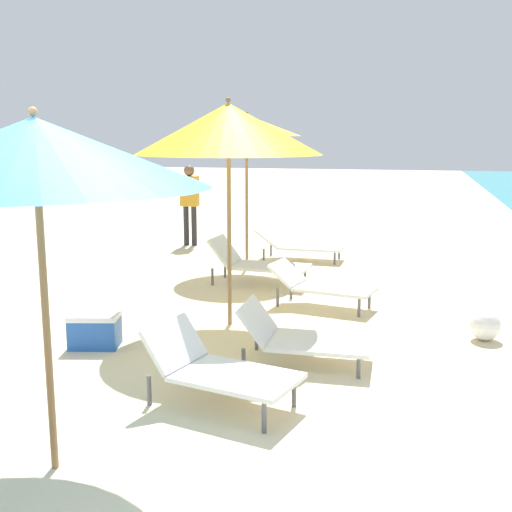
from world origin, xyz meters
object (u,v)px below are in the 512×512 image
Objects in this scene: lounger_farthest_inland at (256,262)px; cooler_box at (95,330)px; umbrella_second at (228,129)px; umbrella_farthest at (246,126)px; lounger_farthest_shoreside at (299,244)px; beach_ball at (485,325)px; lounger_second_shoreside at (320,285)px; lounger_nearest_shoreside at (218,368)px; umbrella_nearest at (35,153)px; person_walking_far at (190,197)px; lounger_second_inland at (301,336)px.

lounger_farthest_inland is 2.58× the size of cooler_box.
cooler_box is (-1.17, -1.15, -2.13)m from umbrella_second.
umbrella_farthest is 1.66× the size of lounger_farthest_shoreside.
beach_ball is (2.93, 0.10, -2.15)m from umbrella_second.
lounger_second_shoreside is at bearing 46.14° from cooler_box.
lounger_second_shoreside is (0.38, 3.33, -0.03)m from lounger_nearest_shoreside.
cooler_box is at bearing -101.37° from lounger_farthest_shoreside.
umbrella_nearest is 1.46× the size of person_walking_far.
cooler_box is (-0.97, -3.29, -0.15)m from lounger_farthest_inland.
lounger_second_inland reaches higher than lounger_second_shoreside.
umbrella_farthest is at bearing 83.26° from cooler_box.
umbrella_farthest is at bearing 101.30° from umbrella_second.
lounger_second_inland reaches higher than lounger_farthest_shoreside.
umbrella_second is at bearing 132.25° from lounger_second_inland.
lounger_second_inland is 3.84× the size of beach_ball.
umbrella_farthest reaches higher than lounger_second_shoreside.
lounger_second_inland is 0.82× the size of lounger_farthest_shoreside.
lounger_second_inland is 5.16m from umbrella_farthest.
beach_ball is at bearing 16.95° from cooler_box.
umbrella_second reaches higher than person_walking_far.
beach_ball is (5.32, -5.14, -0.83)m from person_walking_far.
umbrella_nearest is 2.33m from lounger_nearest_shoreside.
person_walking_far is (-2.18, 8.77, -1.13)m from umbrella_nearest.
person_walking_far is at bearing 159.43° from lounger_farthest_shoreside.
umbrella_second is 2.46m from lounger_second_shoreside.
umbrella_farthest is 7.80× the size of beach_ball.
person_walking_far is (-2.95, 7.51, 0.67)m from lounger_nearest_shoreside.
cooler_box is at bearing -163.05° from beach_ball.
lounger_nearest_shoreside is 3.08m from umbrella_second.
lounger_second_shoreside is 0.92× the size of lounger_farthest_shoreside.
lounger_second_inland is (0.13, -2.16, -0.02)m from lounger_second_shoreside.
umbrella_second is (-0.56, 2.28, 1.98)m from lounger_nearest_shoreside.
umbrella_nearest is at bearing -90.39° from lounger_farthest_shoreside.
umbrella_second is 3.63m from beach_ball.
umbrella_farthest is 2.44m from lounger_farthest_shoreside.
lounger_nearest_shoreside reaches higher than cooler_box.
lounger_farthest_inland reaches higher than lounger_nearest_shoreside.
lounger_second_shoreside is at bearing 75.90° from umbrella_nearest.
lounger_farthest_shoreside is at bearing 64.54° from person_walking_far.
umbrella_nearest is at bearing -119.20° from lounger_second_inland.
umbrella_second is 1.75× the size of lounger_farthest_inland.
umbrella_farthest reaches higher than lounger_nearest_shoreside.
lounger_farthest_shoreside is (0.08, 4.22, -2.03)m from umbrella_second.
cooler_box is (-0.52, -4.42, -2.22)m from umbrella_farthest.
lounger_second_inland is 2.24m from cooler_box.
umbrella_farthest is at bearing 110.01° from lounger_second_inland.
lounger_nearest_shoreside is 1.06× the size of lounger_second_inland.
umbrella_second reaches higher than cooler_box.
person_walking_far is 4.88× the size of beach_ball.
person_walking_far reaches higher than beach_ball.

